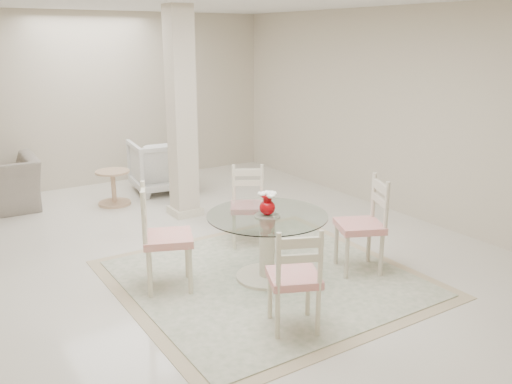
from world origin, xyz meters
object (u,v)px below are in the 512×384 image
armchair_white (161,165)px  red_vase (268,203)px  dining_chair_east (367,218)px  dining_chair_north (248,199)px  side_table (114,189)px  column (181,114)px  dining_table (267,247)px  dining_chair_south (296,272)px  dining_chair_west (160,230)px

armchair_white → red_vase: bearing=90.8°
dining_chair_east → dining_chair_north: bearing=-131.9°
red_vase → side_table: size_ratio=0.47×
dining_chair_east → armchair_white: bearing=-148.0°
armchair_white → side_table: (-0.86, -0.31, -0.17)m
red_vase → armchair_white: (0.41, 3.55, -0.39)m
column → red_vase: size_ratio=11.49×
column → red_vase: 2.37m
dining_table → dining_chair_south: size_ratio=1.16×
red_vase → dining_chair_west: bearing=159.1°
side_table → dining_chair_north: bearing=-70.3°
dining_chair_east → side_table: bearing=-134.6°
dining_chair_north → dining_chair_west: (-1.33, -0.58, 0.07)m
dining_table → dining_chair_north: size_ratio=1.17×
dining_table → armchair_white: 3.57m
red_vase → dining_chair_east: size_ratio=0.22×
dining_chair_east → dining_chair_south: (-1.32, -0.58, -0.04)m
red_vase → side_table: red_vase is taller
red_vase → side_table: (-0.46, 3.24, -0.56)m
dining_table → armchair_white: size_ratio=1.32×
column → side_table: (-0.66, 0.94, -1.12)m
dining_chair_north → side_table: size_ratio=2.01×
dining_chair_north → dining_chair_west: size_ratio=0.89×
armchair_white → dining_table: bearing=90.8°
dining_chair_north → dining_chair_south: (-0.73, -1.89, 0.00)m
dining_chair_north → dining_chair_west: dining_chair_west is taller
red_vase → dining_chair_east: 1.04m
column → armchair_white: column is taller
armchair_white → side_table: bearing=27.0°
column → dining_table: column is taller
red_vase → dining_chair_south: 1.05m
dining_table → armchair_white: bearing=83.4°
red_vase → armchair_white: red_vase is taller
dining_chair_east → side_table: dining_chair_east is taller
column → dining_table: (-0.21, -2.30, -1.01)m
dining_chair_east → armchair_white: dining_chair_east is taller
column → dining_chair_west: bearing=-121.0°
dining_chair_north → dining_table: bearing=-81.0°
dining_table → red_vase: red_vase is taller
dining_chair_west → red_vase: bearing=-89.3°
dining_table → dining_chair_north: 1.03m
dining_table → armchair_white: armchair_white is taller
dining_chair_north → armchair_white: 2.61m
column → dining_chair_north: bearing=-83.1°
dining_chair_north → dining_chair_south: bearing=-80.8°
dining_chair_north → column: bearing=127.4°
red_vase → armchair_white: bearing=83.5°
side_table → red_vase: bearing=-82.0°
dining_chair_south → dining_chair_east: bearing=-132.4°
column → dining_chair_south: column is taller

